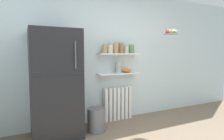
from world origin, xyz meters
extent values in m
cube|color=silver|center=(0.00, 2.05, 1.30)|extent=(7.04, 0.10, 2.60)
cube|color=black|center=(-1.17, 1.67, 0.86)|extent=(0.76, 0.65, 1.72)
cube|color=#262628|center=(-1.17, 1.34, 1.04)|extent=(0.74, 0.01, 0.01)
cylinder|color=#4C4C51|center=(-0.92, 1.33, 1.32)|extent=(0.02, 0.02, 0.40)
cube|color=white|center=(-0.19, 1.92, 0.33)|extent=(0.06, 0.12, 0.66)
cube|color=white|center=(-0.10, 1.92, 0.33)|extent=(0.06, 0.12, 0.66)
cube|color=white|center=(-0.01, 1.92, 0.33)|extent=(0.06, 0.12, 0.66)
cube|color=white|center=(0.08, 1.92, 0.33)|extent=(0.06, 0.12, 0.66)
cube|color=white|center=(0.17, 1.92, 0.33)|extent=(0.06, 0.12, 0.66)
cube|color=white|center=(0.26, 1.92, 0.33)|extent=(0.06, 0.12, 0.66)
cube|color=white|center=(0.35, 1.92, 0.33)|extent=(0.06, 0.12, 0.66)
cube|color=white|center=(0.08, 1.89, 0.95)|extent=(0.86, 0.22, 0.02)
cube|color=white|center=(0.08, 1.89, 1.33)|extent=(0.86, 0.22, 0.02)
cylinder|color=tan|center=(-0.22, 1.89, 1.42)|extent=(0.10, 0.10, 0.15)
cylinder|color=gray|center=(-0.22, 1.89, 1.50)|extent=(0.09, 0.09, 0.02)
cylinder|color=beige|center=(-0.10, 1.89, 1.43)|extent=(0.11, 0.11, 0.16)
cylinder|color=gray|center=(-0.10, 1.89, 1.52)|extent=(0.10, 0.10, 0.02)
cylinder|color=tan|center=(0.02, 1.89, 1.44)|extent=(0.09, 0.09, 0.19)
cylinder|color=gray|center=(0.02, 1.89, 1.55)|extent=(0.08, 0.08, 0.02)
cylinder|color=olive|center=(0.14, 1.89, 1.45)|extent=(0.08, 0.08, 0.20)
cylinder|color=gray|center=(0.14, 1.89, 1.55)|extent=(0.08, 0.08, 0.02)
cylinder|color=beige|center=(0.26, 1.89, 1.42)|extent=(0.09, 0.09, 0.14)
cylinder|color=gray|center=(0.26, 1.89, 1.50)|extent=(0.08, 0.08, 0.02)
cylinder|color=#5B7F4C|center=(0.38, 1.89, 1.43)|extent=(0.10, 0.10, 0.16)
cylinder|color=gray|center=(0.38, 1.89, 1.51)|extent=(0.10, 0.10, 0.02)
cylinder|color=#B2ADA8|center=(0.08, 1.89, 1.08)|extent=(0.10, 0.10, 0.23)
ellipsoid|color=orange|center=(0.28, 1.89, 1.00)|extent=(0.18, 0.18, 0.08)
cylinder|color=slate|center=(-0.52, 1.56, 0.20)|extent=(0.31, 0.31, 0.41)
torus|color=#B2B2B7|center=(1.00, 1.45, 1.76)|extent=(0.35, 0.35, 0.01)
cylinder|color=#A8A8AD|center=(1.00, 1.45, 1.72)|extent=(0.28, 0.28, 0.01)
sphere|color=gold|center=(1.05, 1.45, 1.77)|extent=(0.09, 0.09, 0.09)
sphere|color=gold|center=(1.00, 1.49, 1.77)|extent=(0.08, 0.08, 0.08)
sphere|color=red|center=(0.92, 1.46, 1.77)|extent=(0.08, 0.08, 0.08)
sphere|color=#7FAD38|center=(1.02, 1.37, 1.76)|extent=(0.07, 0.07, 0.07)
ellipsoid|color=yellow|center=(1.04, 1.42, 1.76)|extent=(0.17, 0.13, 0.06)
camera|label=1|loc=(-1.62, -1.37, 1.34)|focal=29.91mm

